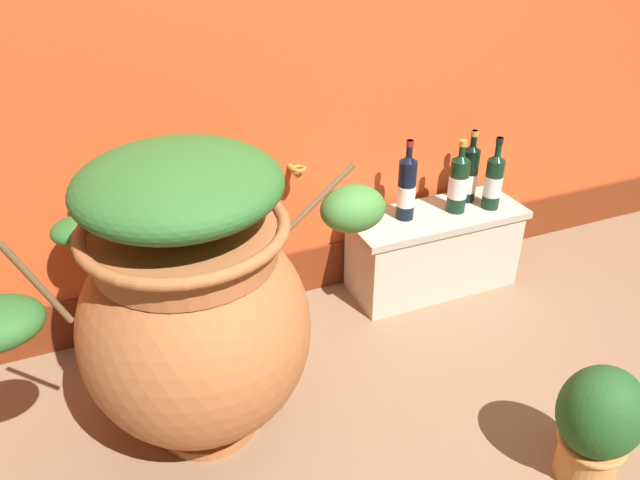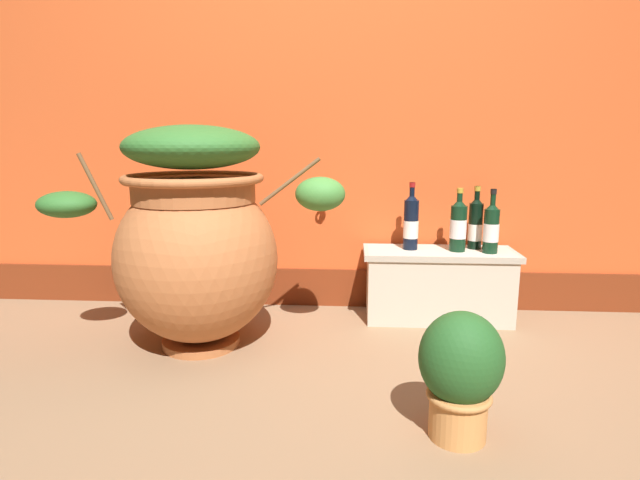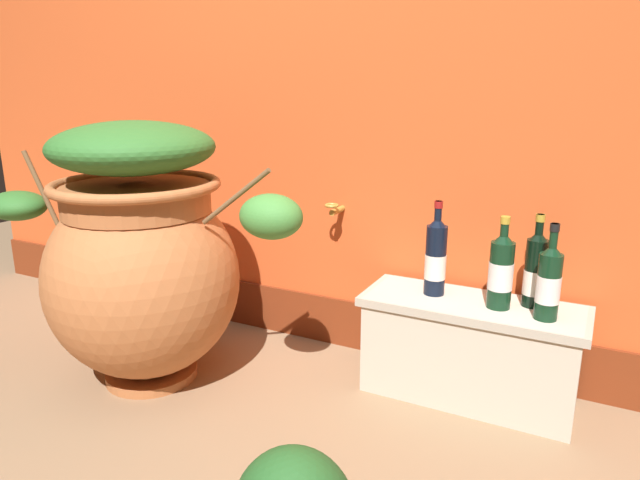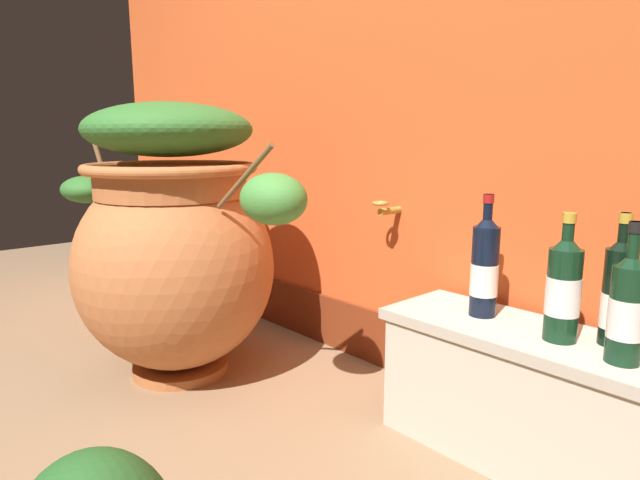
% 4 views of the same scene
% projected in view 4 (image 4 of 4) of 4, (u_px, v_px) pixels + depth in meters
% --- Properties ---
extents(back_wall, '(4.40, 0.33, 2.60)m').
position_uv_depth(back_wall, '(438.00, 2.00, 1.78)').
color(back_wall, '#D15123').
rests_on(back_wall, ground_plane).
extents(terracotta_urn, '(1.26, 0.86, 0.97)m').
position_uv_depth(terracotta_urn, '(175.00, 242.00, 1.90)').
color(terracotta_urn, '#B26638').
rests_on(terracotta_urn, ground_plane).
extents(stone_ledge, '(0.76, 0.30, 0.36)m').
position_uv_depth(stone_ledge, '(523.00, 390.00, 1.41)').
color(stone_ledge, beige).
rests_on(stone_ledge, ground_plane).
extents(wine_bottle_left, '(0.08, 0.08, 0.34)m').
position_uv_depth(wine_bottle_left, '(485.00, 266.00, 1.47)').
color(wine_bottle_left, black).
rests_on(wine_bottle_left, stone_ledge).
extents(wine_bottle_middle, '(0.07, 0.07, 0.31)m').
position_uv_depth(wine_bottle_middle, '(627.00, 307.00, 1.16)').
color(wine_bottle_middle, black).
rests_on(wine_bottle_middle, stone_ledge).
extents(wine_bottle_right, '(0.08, 0.08, 0.31)m').
position_uv_depth(wine_bottle_right, '(563.00, 287.00, 1.29)').
color(wine_bottle_right, black).
rests_on(wine_bottle_right, stone_ledge).
extents(wine_bottle_back, '(0.07, 0.07, 0.32)m').
position_uv_depth(wine_bottle_back, '(618.00, 292.00, 1.26)').
color(wine_bottle_back, black).
rests_on(wine_bottle_back, stone_ledge).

